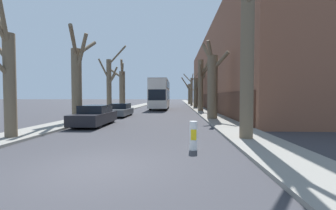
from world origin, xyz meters
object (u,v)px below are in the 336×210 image
at_px(street_tree_right_4, 192,89).
at_px(street_tree_left_0, 5,71).
at_px(street_tree_left_2, 109,84).
at_px(parked_car_1, 120,110).
at_px(street_tree_left_1, 77,80).
at_px(street_tree_right_0, 247,45).
at_px(traffic_bollard, 193,136).
at_px(street_tree_right_3, 197,91).
at_px(street_tree_right_5, 189,93).
at_px(double_decker_bus, 160,93).
at_px(street_tree_right_1, 212,84).
at_px(parked_car_0, 95,116).
at_px(street_tree_left_3, 122,88).
at_px(street_tree_right_2, 202,83).

bearing_deg(street_tree_right_4, street_tree_left_0, -105.80).
bearing_deg(street_tree_left_2, parked_car_1, -50.09).
xyz_separation_m(street_tree_left_1, street_tree_right_0, (10.28, -6.20, 1.02)).
height_order(street_tree_right_0, traffic_bollard, street_tree_right_0).
bearing_deg(street_tree_left_1, street_tree_right_3, 64.07).
distance_m(street_tree_left_0, street_tree_right_3, 30.00).
relative_size(street_tree_right_0, street_tree_right_5, 1.27).
bearing_deg(double_decker_bus, street_tree_left_0, -101.50).
bearing_deg(street_tree_left_2, street_tree_right_4, 66.54).
height_order(street_tree_right_1, parked_car_0, street_tree_right_1).
height_order(street_tree_left_1, street_tree_left_2, street_tree_left_2).
xyz_separation_m(street_tree_left_2, street_tree_right_0, (10.25, -13.85, 0.89)).
distance_m(street_tree_left_3, parked_car_0, 15.80).
bearing_deg(street_tree_right_2, street_tree_right_4, 90.31).
xyz_separation_m(street_tree_left_2, street_tree_right_1, (10.16, -4.88, -0.27)).
relative_size(street_tree_right_2, street_tree_right_4, 0.88).
height_order(street_tree_left_3, street_tree_right_4, street_tree_right_4).
bearing_deg(street_tree_right_5, parked_car_0, -101.55).
bearing_deg(street_tree_left_3, parked_car_0, -82.64).
relative_size(street_tree_left_0, street_tree_left_2, 1.00).
bearing_deg(double_decker_bus, street_tree_left_3, -141.62).
bearing_deg(parked_car_1, street_tree_left_3, 103.04).
bearing_deg(street_tree_left_2, street_tree_right_3, 53.10).
relative_size(street_tree_left_3, double_decker_bus, 0.66).
bearing_deg(traffic_bollard, parked_car_1, 114.49).
xyz_separation_m(street_tree_left_3, street_tree_right_2, (10.67, -1.30, 0.62)).
height_order(street_tree_right_4, double_decker_bus, street_tree_right_4).
relative_size(street_tree_right_3, parked_car_0, 1.37).
xyz_separation_m(street_tree_right_3, double_decker_bus, (-5.89, -3.43, -0.40)).
height_order(street_tree_right_5, parked_car_1, street_tree_right_5).
bearing_deg(street_tree_left_2, street_tree_right_1, -25.63).
height_order(parked_car_1, traffic_bollard, parked_car_1).
relative_size(street_tree_right_3, traffic_bollard, 5.91).
bearing_deg(street_tree_right_4, street_tree_right_2, -89.69).
xyz_separation_m(double_decker_bus, parked_car_1, (-2.92, -12.53, -1.90)).
height_order(street_tree_right_3, traffic_bollard, street_tree_right_3).
bearing_deg(street_tree_right_3, street_tree_right_5, 90.65).
distance_m(street_tree_left_1, street_tree_right_5, 42.08).
relative_size(street_tree_right_3, street_tree_right_4, 0.77).
xyz_separation_m(street_tree_right_2, parked_car_1, (-8.67, -7.34, -3.10)).
xyz_separation_m(street_tree_right_5, double_decker_bus, (-5.67, -22.63, -0.37)).
bearing_deg(parked_car_0, street_tree_left_2, 100.73).
distance_m(street_tree_left_2, parked_car_1, 3.72).
relative_size(street_tree_left_2, street_tree_right_0, 0.84).
bearing_deg(street_tree_left_1, street_tree_right_5, 75.85).
xyz_separation_m(street_tree_left_0, street_tree_left_2, (0.40, 14.01, 0.17)).
height_order(street_tree_right_2, double_decker_bus, street_tree_right_2).
relative_size(street_tree_right_0, parked_car_0, 1.90).
height_order(street_tree_left_2, traffic_bollard, street_tree_left_2).
bearing_deg(street_tree_right_3, parked_car_1, -118.88).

